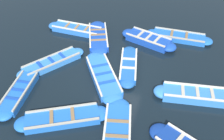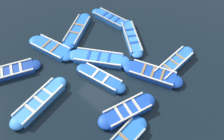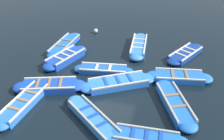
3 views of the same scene
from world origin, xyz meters
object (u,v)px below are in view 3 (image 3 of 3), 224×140
object	(u,v)px
boat_inner_gap	(66,58)
boat_outer_left	(49,86)
boat_bow_out	(179,77)
boat_end_of_row	(186,54)
boat_mid_row	(93,118)
boat_centre	(139,46)
boat_broadside	(103,70)
boat_alongside	(65,45)
boat_tucked	(24,103)
buoy_orange_near	(96,31)
boat_stern_in	(147,138)
boat_outer_right	(175,103)
boat_near_quay	(118,83)

from	to	relation	value
boat_inner_gap	boat_outer_left	xyz separation A→B (m)	(2.83, 0.46, -0.03)
boat_bow_out	boat_end_of_row	bearing A→B (deg)	176.30
boat_mid_row	boat_centre	xyz separation A→B (m)	(-7.12, 0.47, 0.04)
boat_centre	boat_broadside	bearing A→B (deg)	-21.03
boat_bow_out	boat_outer_left	size ratio (longest dim) A/B	0.96
boat_inner_gap	boat_outer_left	bearing A→B (deg)	9.18
boat_alongside	boat_centre	distance (m)	4.79
boat_tucked	boat_outer_left	xyz separation A→B (m)	(-1.51, 0.48, 0.01)
boat_alongside	buoy_orange_near	xyz separation A→B (m)	(-2.72, 1.17, 0.00)
buoy_orange_near	boat_outer_left	bearing A→B (deg)	1.18
boat_stern_in	boat_centre	size ratio (longest dim) A/B	0.87
boat_broadside	boat_outer_right	size ratio (longest dim) A/B	0.90
boat_broadside	boat_end_of_row	size ratio (longest dim) A/B	0.99
boat_broadside	boat_mid_row	world-z (taller)	boat_mid_row
boat_alongside	boat_near_quay	xyz separation A→B (m)	(3.19, 4.49, 0.02)
boat_stern_in	boat_outer_right	bearing A→B (deg)	160.99
boat_stern_in	boat_inner_gap	bearing A→B (deg)	-130.38
boat_broadside	boat_bow_out	world-z (taller)	boat_bow_out
boat_inner_gap	boat_tucked	xyz separation A→B (m)	(4.33, -0.03, -0.04)
boat_bow_out	boat_near_quay	world-z (taller)	boat_near_quay
boat_alongside	boat_outer_right	world-z (taller)	boat_outer_right
boat_inner_gap	boat_end_of_row	xyz separation A→B (m)	(-2.62, 6.73, -0.05)
boat_bow_out	boat_centre	world-z (taller)	boat_centre
boat_centre	boat_end_of_row	distance (m)	2.93
boat_mid_row	buoy_orange_near	world-z (taller)	boat_mid_row
boat_alongside	boat_outer_left	bearing A→B (deg)	16.40
boat_near_quay	boat_tucked	bearing A→B (deg)	-52.82
boat_mid_row	boat_near_quay	xyz separation A→B (m)	(-2.82, 0.31, 0.01)
boat_outer_right	boat_end_of_row	xyz separation A→B (m)	(-4.99, 0.19, -0.01)
boat_outer_right	boat_alongside	bearing A→B (deg)	-118.47
boat_stern_in	boat_outer_left	world-z (taller)	boat_outer_left
boat_outer_left	boat_mid_row	bearing A→B (deg)	61.74
boat_alongside	boat_stern_in	size ratio (longest dim) A/B	1.15
boat_inner_gap	boat_outer_right	bearing A→B (deg)	70.04
boat_end_of_row	buoy_orange_near	size ratio (longest dim) A/B	11.10
boat_broadside	boat_outer_right	xyz separation A→B (m)	(1.80, 4.01, 0.01)
boat_alongside	boat_centre	bearing A→B (deg)	103.48
boat_tucked	buoy_orange_near	xyz separation A→B (m)	(-8.69, 0.33, -0.01)
boat_outer_right	boat_outer_left	distance (m)	6.09
boat_outer_left	boat_alongside	bearing A→B (deg)	-163.60
boat_outer_right	boat_mid_row	bearing A→B (deg)	-58.06
boat_stern_in	boat_near_quay	distance (m)	3.87
boat_alongside	boat_broadside	bearing A→B (deg)	56.79
boat_alongside	boat_mid_row	size ratio (longest dim) A/B	1.12
boat_bow_out	boat_alongside	bearing A→B (deg)	-103.22
boat_inner_gap	boat_alongside	bearing A→B (deg)	-152.34
boat_inner_gap	boat_centre	bearing A→B (deg)	125.91
boat_outer_right	boat_tucked	distance (m)	6.85
boat_end_of_row	boat_near_quay	distance (m)	5.20
boat_stern_in	buoy_orange_near	xyz separation A→B (m)	(-9.19, -5.38, -0.01)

